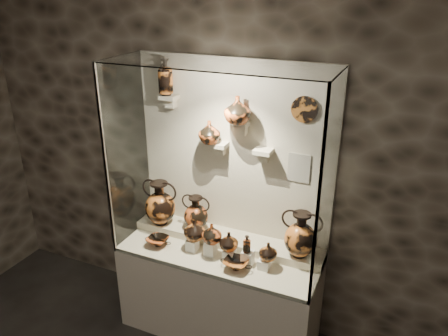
{
  "coord_description": "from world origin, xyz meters",
  "views": [
    {
      "loc": [
        1.29,
        -0.63,
        2.92
      ],
      "look_at": [
        0.02,
        2.24,
        1.59
      ],
      "focal_mm": 35.0,
      "sensor_mm": 36.0,
      "label": 1
    }
  ],
  "objects_px": {
    "lekythos_tall": "(165,75)",
    "ovoid_vase_a": "(210,132)",
    "jug_e": "(268,251)",
    "jug_c": "(229,241)",
    "jug_b": "(212,233)",
    "amphora_right": "(301,235)",
    "kylix_right": "(236,263)",
    "amphora_mid": "(196,213)",
    "kylix_left": "(158,241)",
    "jug_a": "(195,229)",
    "lekythos_small": "(247,243)",
    "ovoid_vase_b": "(237,110)",
    "amphora_left": "(160,203)"
  },
  "relations": [
    {
      "from": "amphora_mid",
      "to": "ovoid_vase_a",
      "type": "xyz_separation_m",
      "value": [
        0.12,
        0.04,
        0.75
      ]
    },
    {
      "from": "jug_e",
      "to": "kylix_right",
      "type": "height_order",
      "value": "jug_e"
    },
    {
      "from": "jug_c",
      "to": "ovoid_vase_b",
      "type": "relative_size",
      "value": 0.74
    },
    {
      "from": "amphora_left",
      "to": "kylix_right",
      "type": "distance_m",
      "value": 0.92
    },
    {
      "from": "lekythos_tall",
      "to": "ovoid_vase_a",
      "type": "distance_m",
      "value": 0.58
    },
    {
      "from": "lekythos_small",
      "to": "lekythos_tall",
      "type": "distance_m",
      "value": 1.49
    },
    {
      "from": "kylix_left",
      "to": "lekythos_tall",
      "type": "bearing_deg",
      "value": 120.21
    },
    {
      "from": "jug_c",
      "to": "kylix_right",
      "type": "xyz_separation_m",
      "value": [
        0.11,
        -0.1,
        -0.12
      ]
    },
    {
      "from": "amphora_left",
      "to": "amphora_right",
      "type": "distance_m",
      "value": 1.28
    },
    {
      "from": "jug_b",
      "to": "ovoid_vase_b",
      "type": "height_order",
      "value": "ovoid_vase_b"
    },
    {
      "from": "amphora_mid",
      "to": "lekythos_small",
      "type": "distance_m",
      "value": 0.61
    },
    {
      "from": "jug_a",
      "to": "jug_b",
      "type": "relative_size",
      "value": 1.1
    },
    {
      "from": "jug_b",
      "to": "lekythos_small",
      "type": "xyz_separation_m",
      "value": [
        0.31,
        -0.0,
        -0.01
      ]
    },
    {
      "from": "kylix_right",
      "to": "amphora_mid",
      "type": "bearing_deg",
      "value": 134.41
    },
    {
      "from": "kylix_right",
      "to": "jug_a",
      "type": "bearing_deg",
      "value": 150.66
    },
    {
      "from": "amphora_right",
      "to": "ovoid_vase_a",
      "type": "relative_size",
      "value": 2.05
    },
    {
      "from": "kylix_left",
      "to": "jug_b",
      "type": "bearing_deg",
      "value": 28.16
    },
    {
      "from": "amphora_right",
      "to": "jug_b",
      "type": "xyz_separation_m",
      "value": [
        -0.68,
        -0.2,
        -0.05
      ]
    },
    {
      "from": "lekythos_small",
      "to": "ovoid_vase_b",
      "type": "height_order",
      "value": "ovoid_vase_b"
    },
    {
      "from": "kylix_left",
      "to": "lekythos_tall",
      "type": "relative_size",
      "value": 0.72
    },
    {
      "from": "jug_b",
      "to": "jug_e",
      "type": "xyz_separation_m",
      "value": [
        0.47,
        0.03,
        -0.06
      ]
    },
    {
      "from": "jug_c",
      "to": "ovoid_vase_a",
      "type": "relative_size",
      "value": 0.86
    },
    {
      "from": "amphora_right",
      "to": "jug_b",
      "type": "height_order",
      "value": "amphora_right"
    },
    {
      "from": "lekythos_small",
      "to": "ovoid_vase_a",
      "type": "xyz_separation_m",
      "value": [
        -0.44,
        0.26,
        0.78
      ]
    },
    {
      "from": "jug_e",
      "to": "lekythos_tall",
      "type": "bearing_deg",
      "value": 156.11
    },
    {
      "from": "amphora_left",
      "to": "ovoid_vase_b",
      "type": "distance_m",
      "value": 1.16
    },
    {
      "from": "jug_a",
      "to": "kylix_right",
      "type": "xyz_separation_m",
      "value": [
        0.42,
        -0.11,
        -0.14
      ]
    },
    {
      "from": "amphora_right",
      "to": "amphora_left",
      "type": "bearing_deg",
      "value": -174.11
    },
    {
      "from": "amphora_mid",
      "to": "amphora_right",
      "type": "bearing_deg",
      "value": -16.41
    },
    {
      "from": "jug_c",
      "to": "jug_b",
      "type": "bearing_deg",
      "value": -149.28
    },
    {
      "from": "jug_a",
      "to": "ovoid_vase_b",
      "type": "height_order",
      "value": "ovoid_vase_b"
    },
    {
      "from": "jug_b",
      "to": "kylix_right",
      "type": "distance_m",
      "value": 0.31
    },
    {
      "from": "amphora_mid",
      "to": "kylix_left",
      "type": "bearing_deg",
      "value": -145.17
    },
    {
      "from": "amphora_right",
      "to": "jug_c",
      "type": "height_order",
      "value": "amphora_right"
    },
    {
      "from": "kylix_left",
      "to": "ovoid_vase_a",
      "type": "distance_m",
      "value": 1.05
    },
    {
      "from": "kylix_left",
      "to": "ovoid_vase_b",
      "type": "bearing_deg",
      "value": 49.04
    },
    {
      "from": "ovoid_vase_a",
      "to": "jug_c",
      "type": "bearing_deg",
      "value": -28.21
    },
    {
      "from": "amphora_mid",
      "to": "jug_c",
      "type": "distance_m",
      "value": 0.46
    },
    {
      "from": "amphora_left",
      "to": "jug_e",
      "type": "bearing_deg",
      "value": 11.29
    },
    {
      "from": "amphora_right",
      "to": "kylix_right",
      "type": "xyz_separation_m",
      "value": [
        -0.43,
        -0.28,
        -0.21
      ]
    },
    {
      "from": "ovoid_vase_a",
      "to": "kylix_right",
      "type": "bearing_deg",
      "value": -28.84
    },
    {
      "from": "jug_a",
      "to": "lekythos_small",
      "type": "bearing_deg",
      "value": -18.31
    },
    {
      "from": "jug_b",
      "to": "lekythos_small",
      "type": "height_order",
      "value": "jug_b"
    },
    {
      "from": "amphora_mid",
      "to": "jug_e",
      "type": "relative_size",
      "value": 2.12
    },
    {
      "from": "jug_e",
      "to": "lekythos_small",
      "type": "xyz_separation_m",
      "value": [
        -0.17,
        -0.03,
        0.05
      ]
    },
    {
      "from": "lekythos_small",
      "to": "jug_e",
      "type": "bearing_deg",
      "value": 4.16
    },
    {
      "from": "jug_e",
      "to": "ovoid_vase_a",
      "type": "height_order",
      "value": "ovoid_vase_a"
    },
    {
      "from": "amphora_mid",
      "to": "lekythos_small",
      "type": "height_order",
      "value": "amphora_mid"
    },
    {
      "from": "amphora_right",
      "to": "kylix_left",
      "type": "relative_size",
      "value": 1.63
    },
    {
      "from": "jug_e",
      "to": "ovoid_vase_a",
      "type": "xyz_separation_m",
      "value": [
        -0.61,
        0.23,
        0.83
      ]
    }
  ]
}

